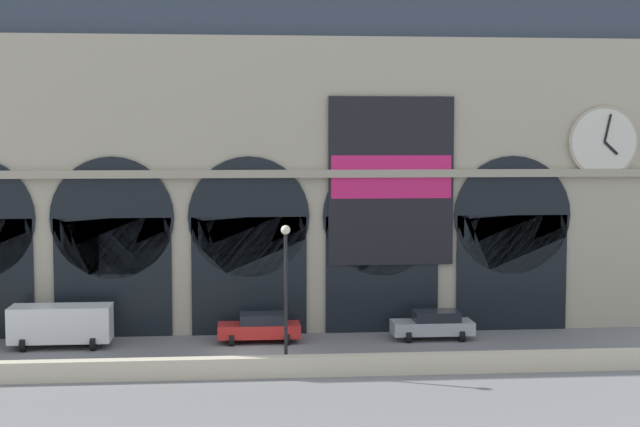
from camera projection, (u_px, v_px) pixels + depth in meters
The scene contains 7 objects.
ground_plane at pixel (251, 354), 48.54m from camera, with size 200.00×200.00×0.00m, color slate.
quay_parapet_wall at pixel (253, 367), 43.81m from camera, with size 90.00×0.70×0.93m, color beige.
station_building at pixel (249, 155), 54.97m from camera, with size 46.18×4.93×20.60m.
van_midwest at pixel (61, 324), 49.99m from camera, with size 5.20×2.48×2.20m.
car_center at pixel (260, 327), 51.32m from camera, with size 4.40×2.22×1.55m.
car_mideast at pixel (433, 325), 52.09m from camera, with size 4.40×2.22×1.55m.
street_lamp_quayside at pixel (286, 279), 44.44m from camera, with size 0.44×0.44×6.90m.
Camera 1 is at (-0.79, -47.96, 10.90)m, focal length 53.82 mm.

